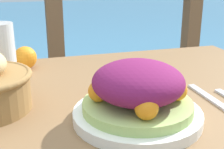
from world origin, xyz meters
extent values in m
cube|color=olive|center=(0.00, 0.00, 0.71)|extent=(1.07, 0.74, 0.04)
cube|color=olive|center=(0.48, 0.31, 0.34)|extent=(0.06, 0.06, 0.69)
cube|color=brown|center=(0.00, 0.78, 0.47)|extent=(0.07, 0.07, 0.94)
cube|color=brown|center=(0.68, 0.78, 0.47)|extent=(0.07, 0.07, 0.94)
cube|color=teal|center=(0.00, 3.28, 0.22)|extent=(12.00, 4.00, 0.43)
cylinder|color=white|center=(0.05, -0.12, 0.74)|extent=(0.24, 0.24, 0.02)
cylinder|color=#A8C66B|center=(0.05, -0.12, 0.76)|extent=(0.21, 0.21, 0.02)
ellipsoid|color=#72194C|center=(0.05, -0.12, 0.80)|extent=(0.17, 0.17, 0.08)
sphere|color=orange|center=(0.12, -0.13, 0.79)|extent=(0.04, 0.04, 0.04)
sphere|color=orange|center=(0.07, -0.04, 0.79)|extent=(0.04, 0.04, 0.04)
sphere|color=orange|center=(-0.02, -0.09, 0.79)|extent=(0.04, 0.04, 0.04)
sphere|color=orange|center=(0.04, -0.19, 0.79)|extent=(0.04, 0.04, 0.04)
cylinder|color=silver|center=(-0.20, 0.18, 0.80)|extent=(0.07, 0.07, 0.15)
cube|color=silver|center=(0.24, -0.08, 0.73)|extent=(0.02, 0.18, 0.00)
sphere|color=orange|center=(-0.14, 0.27, 0.76)|extent=(0.06, 0.06, 0.06)
camera|label=1|loc=(-0.15, -0.61, 1.00)|focal=50.00mm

